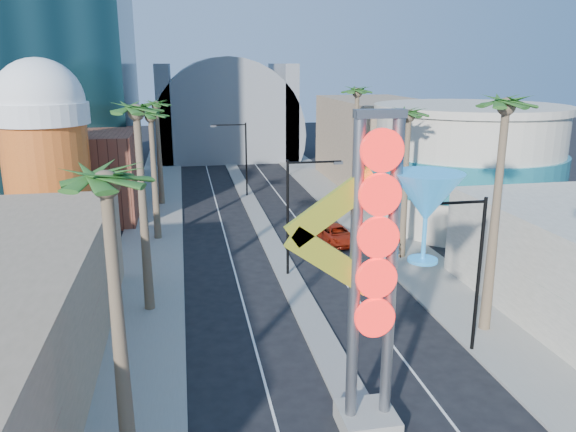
% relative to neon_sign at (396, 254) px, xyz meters
% --- Properties ---
extents(sidewalk_west, '(5.00, 100.00, 0.15)m').
position_rel_neon_sign_xyz_m(sidewalk_west, '(-10.32, 32.04, -7.23)').
color(sidewalk_west, gray).
rests_on(sidewalk_west, ground).
extents(sidewalk_east, '(5.00, 100.00, 0.15)m').
position_rel_neon_sign_xyz_m(sidewalk_east, '(8.68, 32.04, -7.23)').
color(sidewalk_east, gray).
rests_on(sidewalk_east, ground).
extents(median, '(1.60, 84.00, 0.15)m').
position_rel_neon_sign_xyz_m(median, '(-0.82, 35.04, -7.23)').
color(median, gray).
rests_on(median, ground).
extents(brick_filler_west, '(10.00, 10.00, 8.00)m').
position_rel_neon_sign_xyz_m(brick_filler_west, '(-16.82, 35.04, -3.31)').
color(brick_filler_west, brown).
rests_on(brick_filler_west, ground).
extents(filler_east, '(10.00, 20.00, 10.00)m').
position_rel_neon_sign_xyz_m(filler_east, '(15.18, 45.04, -2.31)').
color(filler_east, '#8D775B').
rests_on(filler_east, ground).
extents(beer_mug, '(7.00, 7.00, 14.50)m').
position_rel_neon_sign_xyz_m(beer_mug, '(-17.82, 27.04, 0.54)').
color(beer_mug, '#C94E1A').
rests_on(beer_mug, ground).
extents(turquoise_building, '(16.60, 16.60, 10.60)m').
position_rel_neon_sign_xyz_m(turquoise_building, '(17.18, 27.04, -2.06)').
color(turquoise_building, '#B0A995').
rests_on(turquoise_building, ground).
extents(canopy, '(22.00, 16.00, 22.00)m').
position_rel_neon_sign_xyz_m(canopy, '(-0.82, 69.04, -3.00)').
color(canopy, slate).
rests_on(canopy, ground).
extents(neon_sign, '(6.53, 2.60, 12.55)m').
position_rel_neon_sign_xyz_m(neon_sign, '(0.00, 0.00, 0.00)').
color(neon_sign, gray).
rests_on(neon_sign, ground).
extents(streetlight_0, '(3.79, 0.25, 8.00)m').
position_rel_neon_sign_xyz_m(streetlight_0, '(-0.27, 17.04, -2.43)').
color(streetlight_0, black).
rests_on(streetlight_0, ground).
extents(streetlight_1, '(3.79, 0.25, 8.00)m').
position_rel_neon_sign_xyz_m(streetlight_1, '(-1.36, 41.04, -2.43)').
color(streetlight_1, black).
rests_on(streetlight_1, ground).
extents(streetlight_2, '(3.45, 0.25, 8.00)m').
position_rel_neon_sign_xyz_m(streetlight_2, '(5.91, 5.04, -2.47)').
color(streetlight_2, black).
rests_on(streetlight_2, ground).
extents(palm_0, '(2.40, 2.40, 11.70)m').
position_rel_neon_sign_xyz_m(palm_0, '(-9.82, -0.96, 2.62)').
color(palm_0, brown).
rests_on(palm_0, ground).
extents(palm_1, '(2.40, 2.40, 12.70)m').
position_rel_neon_sign_xyz_m(palm_1, '(-9.82, 13.04, 3.52)').
color(palm_1, brown).
rests_on(palm_1, ground).
extents(palm_2, '(2.40, 2.40, 11.20)m').
position_rel_neon_sign_xyz_m(palm_2, '(-9.82, 27.04, 2.17)').
color(palm_2, brown).
rests_on(palm_2, ground).
extents(palm_3, '(2.40, 2.40, 11.20)m').
position_rel_neon_sign_xyz_m(palm_3, '(-9.82, 39.04, 2.17)').
color(palm_3, brown).
rests_on(palm_3, ground).
extents(palm_5, '(2.40, 2.40, 13.20)m').
position_rel_neon_sign_xyz_m(palm_5, '(8.18, 7.04, 3.96)').
color(palm_5, brown).
rests_on(palm_5, ground).
extents(palm_6, '(2.40, 2.40, 11.70)m').
position_rel_neon_sign_xyz_m(palm_6, '(8.18, 19.04, 2.62)').
color(palm_6, brown).
rests_on(palm_6, ground).
extents(palm_7, '(2.40, 2.40, 12.70)m').
position_rel_neon_sign_xyz_m(palm_7, '(8.18, 31.04, 3.52)').
color(palm_7, brown).
rests_on(palm_7, ground).
extents(red_pickup, '(2.94, 5.25, 1.39)m').
position_rel_neon_sign_xyz_m(red_pickup, '(4.41, 23.54, -6.61)').
color(red_pickup, '#AA220D').
rests_on(red_pickup, ground).
extents(pedestrian_b, '(0.84, 0.72, 1.52)m').
position_rel_neon_sign_xyz_m(pedestrian_b, '(7.70, 18.75, -6.40)').
color(pedestrian_b, gray).
rests_on(pedestrian_b, sidewalk_east).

